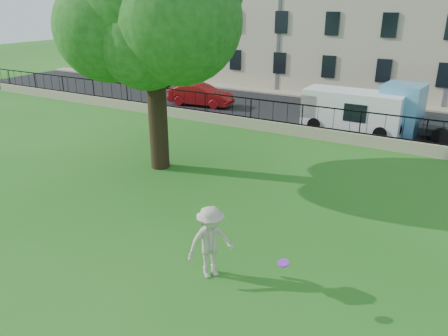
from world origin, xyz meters
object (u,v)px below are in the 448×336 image
Objects in this scene: tree at (150,3)px; frisbee at (283,263)px; red_sedan at (201,95)px; white_van at (352,111)px; man at (211,242)px; blue_truck at (445,115)px.

tree is 11.60m from frisbee.
white_van is (10.49, -1.00, 0.37)m from red_sedan.
man is 2.08m from frisbee.
frisbee is at bearing -80.12° from white_van.
frisbee is at bearing -60.21° from man.
blue_truck is (14.99, -0.32, 0.59)m from red_sedan.
red_sedan is at bearing 175.62° from white_van.
frisbee is 0.06× the size of red_sedan.
man reaches higher than frisbee.
red_sedan is (-4.66, 10.68, -5.97)m from tree.
red_sedan is at bearing 67.66° from man.
frisbee is (8.26, -5.96, -5.55)m from tree.
man is 15.49m from white_van.
red_sedan is 0.70× the size of blue_truck.
man is 0.32× the size of blue_truck.
tree is 12.61m from white_van.
white_van is (-0.36, 15.48, 0.10)m from man.
white_van is (-2.43, 15.65, -0.05)m from frisbee.
tree is 1.60× the size of blue_truck.
tree is 2.28× the size of red_sedan.
man is at bearing 175.50° from frisbee.
red_sedan is (-12.92, 16.65, -0.42)m from frisbee.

